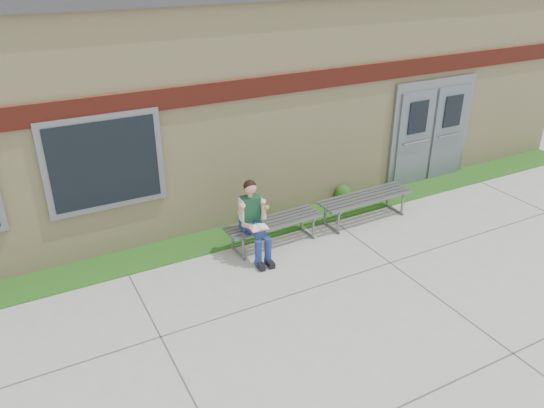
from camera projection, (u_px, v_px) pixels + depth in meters
ground at (360, 295)px, 8.13m from camera, size 80.00×80.00×0.00m
grass_strip at (279, 224)px, 10.19m from camera, size 16.00×0.80×0.02m
school_building at (207, 79)px, 11.95m from camera, size 16.20×6.22×4.20m
bench_left at (274, 226)px, 9.37m from camera, size 1.81×0.57×0.47m
bench_right at (365, 201)px, 10.20m from camera, size 1.95×0.59×0.50m
girl at (254, 219)px, 8.85m from camera, size 0.48×0.82×1.36m
shrub_mid at (257, 214)px, 10.16m from camera, size 0.35×0.35×0.35m
shrub_east at (343, 193)px, 11.00m from camera, size 0.35×0.35×0.35m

